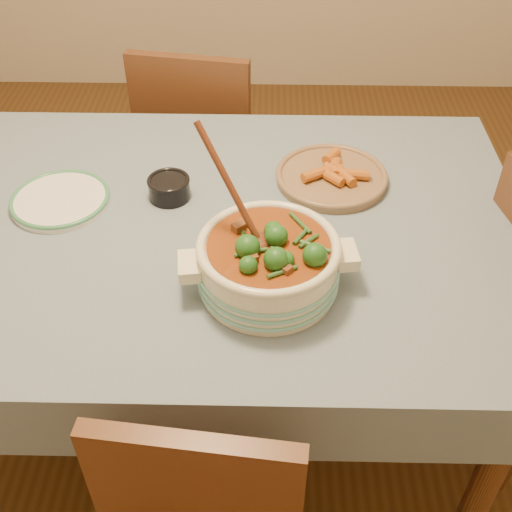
{
  "coord_description": "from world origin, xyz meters",
  "views": [
    {
      "loc": [
        0.19,
        -1.24,
        1.75
      ],
      "look_at": [
        0.17,
        -0.24,
        0.86
      ],
      "focal_mm": 45.0,
      "sensor_mm": 36.0,
      "label": 1
    }
  ],
  "objects": [
    {
      "name": "fried_plate",
      "position": [
        0.36,
        0.19,
        0.78
      ],
      "size": [
        0.37,
        0.37,
        0.05
      ],
      "rotation": [
        0.0,
        0.0,
        -0.32
      ],
      "color": "brown",
      "rests_on": "dining_table"
    },
    {
      "name": "dining_table",
      "position": [
        0.0,
        0.0,
        0.66
      ],
      "size": [
        1.68,
        1.08,
        0.76
      ],
      "color": "brown",
      "rests_on": "floor"
    },
    {
      "name": "floor",
      "position": [
        0.0,
        0.0,
        0.0
      ],
      "size": [
        4.5,
        4.5,
        0.0
      ],
      "primitive_type": "plane",
      "color": "#4B2F15",
      "rests_on": "ground"
    },
    {
      "name": "condiment_bowl",
      "position": [
        -0.07,
        0.1,
        0.79
      ],
      "size": [
        0.14,
        0.14,
        0.06
      ],
      "rotation": [
        0.0,
        0.0,
        0.35
      ],
      "color": "black",
      "rests_on": "dining_table"
    },
    {
      "name": "white_plate",
      "position": [
        -0.34,
        0.07,
        0.77
      ],
      "size": [
        0.33,
        0.33,
        0.02
      ],
      "rotation": [
        0.0,
        0.0,
        -0.4
      ],
      "color": "white",
      "rests_on": "dining_table"
    },
    {
      "name": "stew_casserole",
      "position": [
        0.19,
        -0.22,
        0.83
      ],
      "size": [
        0.39,
        0.34,
        0.37
      ],
      "rotation": [
        0.0,
        0.0,
        0.13
      ],
      "color": "#EBE5C5",
      "rests_on": "dining_table"
    },
    {
      "name": "chair_far",
      "position": [
        -0.06,
        0.79,
        0.5
      ],
      "size": [
        0.47,
        0.47,
        0.88
      ],
      "rotation": [
        0.0,
        0.0,
        2.98
      ],
      "color": "#572F1A",
      "rests_on": "floor"
    }
  ]
}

